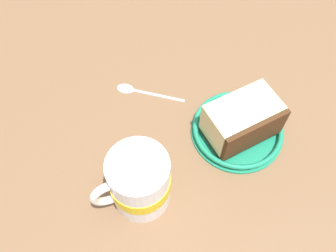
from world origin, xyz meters
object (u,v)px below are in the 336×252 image
object	(u,v)px
small_plate	(238,130)
teaspoon	(136,90)
tea_mug	(139,182)
cake_slice	(243,120)

from	to	relation	value
small_plate	teaspoon	world-z (taller)	small_plate
tea_mug	teaspoon	world-z (taller)	tea_mug
tea_mug	teaspoon	size ratio (longest dim) A/B	0.85
small_plate	teaspoon	xyz separation A→B (cm)	(-1.02, -18.62, -0.46)
cake_slice	tea_mug	world-z (taller)	tea_mug
teaspoon	cake_slice	bearing A→B (deg)	86.38
cake_slice	tea_mug	xyz separation A→B (cm)	(15.55, -9.80, 1.12)
cake_slice	teaspoon	xyz separation A→B (cm)	(-1.19, -18.83, -3.74)
cake_slice	teaspoon	world-z (taller)	cake_slice
cake_slice	teaspoon	bearing A→B (deg)	-93.62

